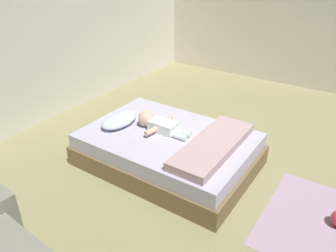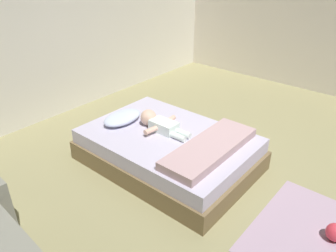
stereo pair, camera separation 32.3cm
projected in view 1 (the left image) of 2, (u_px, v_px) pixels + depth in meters
ground_plane at (258, 181)px, 3.35m from camera, size 8.00×8.00×0.00m
wall_behind_bed at (45, 12)px, 4.16m from camera, size 8.00×0.12×2.79m
bed at (168, 149)px, 3.55m from camera, size 1.25×1.81×0.37m
pillow at (119, 120)px, 3.63m from camera, size 0.48×0.29×0.11m
baby at (158, 124)px, 3.52m from camera, size 0.47×0.63×0.18m
toothbrush at (166, 122)px, 3.69m from camera, size 0.03×0.17×0.02m
blanket at (213, 146)px, 3.18m from camera, size 1.13×0.39×0.09m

